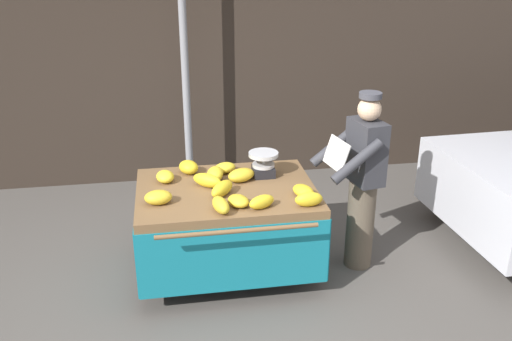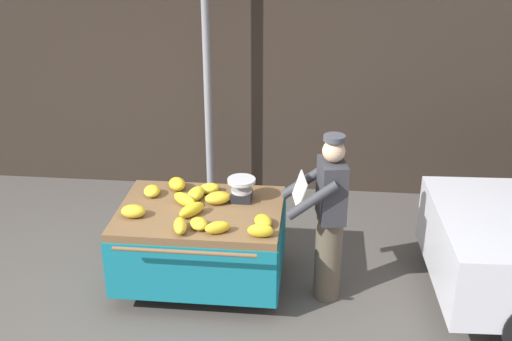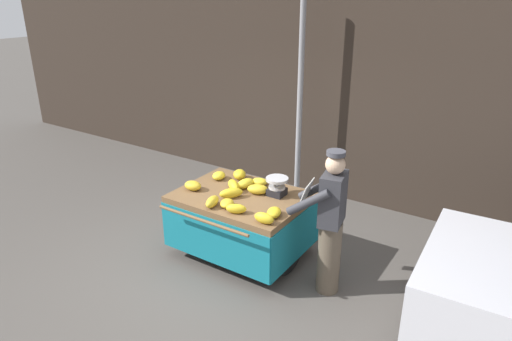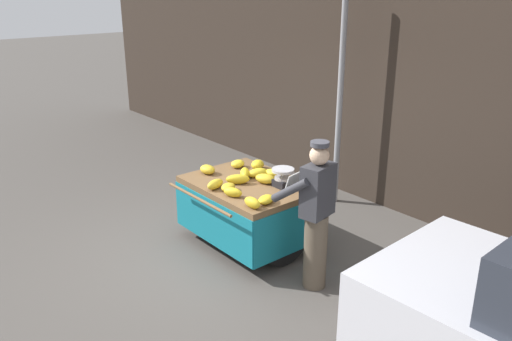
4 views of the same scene
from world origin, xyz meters
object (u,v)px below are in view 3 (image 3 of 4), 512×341
object	(u,v)px
banana_bunch_7	(219,176)
banana_bunch_12	(234,185)
banana_bunch_6	(259,182)
banana_cart	(241,211)
banana_bunch_2	(274,212)
banana_bunch_0	(258,189)
banana_bunch_4	(240,174)
banana_bunch_11	(236,209)
banana_bunch_3	(212,202)
street_pole	(300,100)
weighing_scale	(277,186)
banana_bunch_10	(231,193)
vendor_person	(330,223)
banana_bunch_5	(227,203)
banana_bunch_9	(246,183)
banana_bunch_1	(264,218)
banana_bunch_8	(193,186)

from	to	relation	value
banana_bunch_7	banana_bunch_12	size ratio (longest dim) A/B	0.71
banana_bunch_6	banana_bunch_7	xyz separation A→B (m)	(-0.57, -0.13, 0.00)
banana_cart	banana_bunch_2	bearing A→B (deg)	-22.69
banana_bunch_0	banana_bunch_4	xyz separation A→B (m)	(-0.47, 0.27, 0.00)
banana_bunch_11	banana_bunch_3	bearing A→B (deg)	-178.40
banana_cart	street_pole	bearing A→B (deg)	97.07
weighing_scale	banana_bunch_10	distance (m)	0.57
banana_bunch_0	vendor_person	bearing A→B (deg)	-11.37
banana_bunch_6	vendor_person	distance (m)	1.30
banana_bunch_0	banana_bunch_6	bearing A→B (deg)	118.51
banana_bunch_0	banana_bunch_11	distance (m)	0.59
banana_bunch_11	banana_bunch_12	size ratio (longest dim) A/B	0.81
banana_bunch_0	banana_bunch_6	world-z (taller)	banana_bunch_0
vendor_person	banana_bunch_5	bearing A→B (deg)	-166.02
banana_bunch_9	banana_bunch_11	distance (m)	0.73
banana_bunch_1	banana_bunch_11	xyz separation A→B (m)	(-0.40, 0.03, -0.01)
street_pole	weighing_scale	world-z (taller)	street_pole
banana_cart	banana_bunch_1	world-z (taller)	banana_bunch_1
banana_bunch_6	banana_bunch_2	bearing A→B (deg)	-46.23
banana_bunch_2	banana_bunch_8	size ratio (longest dim) A/B	1.02
weighing_scale	vendor_person	bearing A→B (deg)	-19.82
banana_bunch_6	banana_bunch_8	xyz separation A→B (m)	(-0.63, -0.59, 0.01)
street_pole	banana_bunch_0	bearing A→B (deg)	-77.54
vendor_person	banana_bunch_8	bearing A→B (deg)	-175.62
banana_cart	banana_bunch_12	bearing A→B (deg)	158.60
banana_bunch_5	banana_bunch_12	size ratio (longest dim) A/B	0.73
banana_bunch_6	banana_bunch_4	bearing A→B (deg)	173.70
banana_bunch_10	banana_bunch_3	bearing A→B (deg)	-98.42
banana_cart	banana_bunch_3	world-z (taller)	banana_bunch_3
banana_bunch_8	vendor_person	bearing A→B (deg)	4.38
banana_cart	banana_bunch_3	bearing A→B (deg)	-102.02
vendor_person	banana_bunch_9	bearing A→B (deg)	167.63
banana_bunch_3	banana_bunch_6	distance (m)	0.83
street_pole	banana_bunch_7	distance (m)	1.88
banana_bunch_10	banana_bunch_12	size ratio (longest dim) A/B	1.02
banana_bunch_0	banana_bunch_9	distance (m)	0.25
banana_bunch_12	weighing_scale	bearing A→B (deg)	17.25
banana_bunch_3	banana_bunch_4	bearing A→B (deg)	104.00
banana_bunch_3	vendor_person	world-z (taller)	vendor_person
banana_bunch_11	banana_bunch_12	xyz separation A→B (m)	(-0.41, 0.51, 0.01)
street_pole	banana_bunch_10	xyz separation A→B (m)	(0.19, -2.08, -0.74)
vendor_person	banana_bunch_3	bearing A→B (deg)	-164.39
vendor_person	banana_bunch_0	bearing A→B (deg)	168.63
banana_bunch_5	banana_bunch_10	world-z (taller)	banana_bunch_10
banana_bunch_2	banana_bunch_12	size ratio (longest dim) A/B	0.82
banana_bunch_2	banana_bunch_10	bearing A→B (deg)	169.52
banana_cart	banana_bunch_0	size ratio (longest dim) A/B	6.12
weighing_scale	banana_bunch_12	xyz separation A→B (m)	(-0.54, -0.17, -0.06)
banana_bunch_10	banana_bunch_12	distance (m)	0.23
banana_bunch_6	banana_bunch_5	bearing A→B (deg)	-87.90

